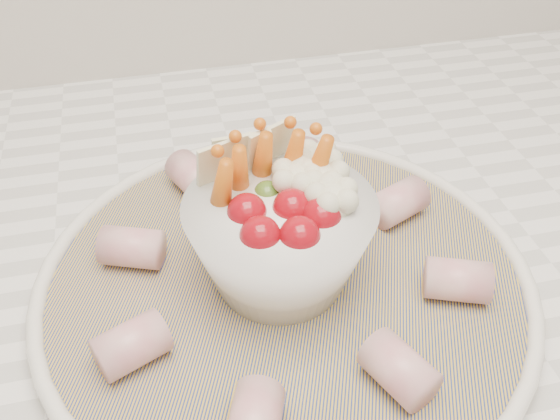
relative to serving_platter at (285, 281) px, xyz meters
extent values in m
cube|color=white|center=(-0.06, 0.08, -0.03)|extent=(2.04, 0.62, 0.04)
cylinder|color=navy|center=(0.00, 0.00, 0.00)|extent=(0.49, 0.49, 0.01)
torus|color=white|center=(0.00, 0.00, 0.00)|extent=(0.38, 0.38, 0.01)
sphere|color=maroon|center=(-0.02, -0.03, 0.08)|extent=(0.03, 0.03, 0.03)
sphere|color=maroon|center=(0.00, -0.03, 0.08)|extent=(0.03, 0.03, 0.03)
sphere|color=maroon|center=(0.02, -0.02, 0.08)|extent=(0.03, 0.03, 0.03)
sphere|color=maroon|center=(-0.03, 0.00, 0.08)|extent=(0.03, 0.03, 0.03)
sphere|color=maroon|center=(0.00, 0.00, 0.08)|extent=(0.03, 0.03, 0.03)
sphere|color=#456A23|center=(-0.01, 0.02, 0.07)|extent=(0.02, 0.02, 0.02)
cone|color=#C75B12|center=(-0.03, 0.03, 0.08)|extent=(0.02, 0.03, 0.06)
cone|color=#C75B12|center=(-0.01, 0.04, 0.08)|extent=(0.02, 0.04, 0.06)
cone|color=#C75B12|center=(0.01, 0.04, 0.08)|extent=(0.03, 0.04, 0.06)
cone|color=#C75B12|center=(-0.04, 0.01, 0.08)|extent=(0.03, 0.04, 0.06)
cone|color=#C75B12|center=(0.03, 0.02, 0.08)|extent=(0.04, 0.04, 0.06)
sphere|color=silver|center=(0.03, 0.02, 0.08)|extent=(0.03, 0.03, 0.03)
sphere|color=silver|center=(0.03, -0.01, 0.08)|extent=(0.03, 0.03, 0.03)
sphere|color=silver|center=(0.03, 0.04, 0.08)|extent=(0.03, 0.03, 0.03)
sphere|color=silver|center=(0.01, 0.02, 0.08)|extent=(0.03, 0.03, 0.03)
cube|color=beige|center=(-0.02, 0.05, 0.09)|extent=(0.04, 0.01, 0.05)
cube|color=beige|center=(0.00, 0.05, 0.09)|extent=(0.04, 0.03, 0.05)
cube|color=beige|center=(-0.04, 0.04, 0.09)|extent=(0.04, 0.03, 0.05)
cylinder|color=#C15868|center=(0.11, 0.05, 0.02)|extent=(0.05, 0.05, 0.03)
cylinder|color=#C15868|center=(0.05, 0.12, 0.02)|extent=(0.05, 0.05, 0.03)
cylinder|color=#C15868|center=(-0.05, 0.12, 0.02)|extent=(0.05, 0.05, 0.03)
cylinder|color=#C15868|center=(-0.11, 0.04, 0.02)|extent=(0.05, 0.05, 0.03)
cylinder|color=#C15868|center=(-0.12, -0.05, 0.02)|extent=(0.05, 0.05, 0.03)
cylinder|color=#C15868|center=(0.05, -0.11, 0.02)|extent=(0.05, 0.05, 0.03)
cylinder|color=#C15868|center=(0.12, -0.05, 0.02)|extent=(0.05, 0.05, 0.03)
camera|label=1|loc=(-0.08, -0.32, 0.35)|focal=40.00mm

